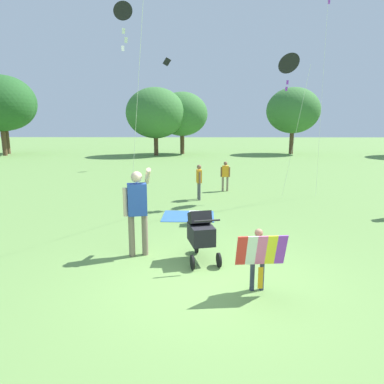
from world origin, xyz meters
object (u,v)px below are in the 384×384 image
(kite_adult_black, at_px, (123,15))
(picnic_blanket, at_px, (188,216))
(child_with_butterfly_kite, at_px, (259,254))
(person_adult_flyer, at_px, (137,206))
(person_red_shirt, at_px, (199,179))
(stroller, at_px, (201,231))
(person_sitting_far, at_px, (225,174))
(kite_orange_delta, at_px, (289,64))
(cooler_box, at_px, (198,218))

(kite_adult_black, xyz_separation_m, picnic_blanket, (1.67, 0.21, -5.44))
(kite_adult_black, bearing_deg, child_with_butterfly_kite, -55.95)
(picnic_blanket, bearing_deg, child_with_butterfly_kite, -74.39)
(person_adult_flyer, relative_size, person_red_shirt, 1.47)
(stroller, xyz_separation_m, picnic_blanket, (-0.35, 3.28, -0.60))
(child_with_butterfly_kite, height_order, person_red_shirt, person_red_shirt)
(person_adult_flyer, xyz_separation_m, kite_adult_black, (-0.73, 2.83, 4.39))
(person_sitting_far, bearing_deg, person_adult_flyer, -108.50)
(child_with_butterfly_kite, height_order, kite_orange_delta, kite_orange_delta)
(kite_adult_black, bearing_deg, stroller, -56.71)
(person_adult_flyer, bearing_deg, cooler_box, 61.20)
(kite_adult_black, relative_size, picnic_blanket, 3.85)
(child_with_butterfly_kite, distance_m, kite_adult_black, 7.12)
(stroller, bearing_deg, person_red_shirt, 90.38)
(cooler_box, bearing_deg, child_with_butterfly_kite, -75.08)
(picnic_blanket, bearing_deg, kite_adult_black, -172.98)
(stroller, height_order, picnic_blanket, stroller)
(child_with_butterfly_kite, relative_size, person_sitting_far, 0.88)
(stroller, height_order, kite_orange_delta, kite_orange_delta)
(child_with_butterfly_kite, xyz_separation_m, person_sitting_far, (0.09, 8.43, 0.06))
(picnic_blanket, bearing_deg, stroller, -83.91)
(person_red_shirt, distance_m, picnic_blanket, 2.42)
(picnic_blanket, xyz_separation_m, cooler_box, (0.28, -0.82, 0.17))
(kite_adult_black, xyz_separation_m, person_sitting_far, (3.04, 4.07, -4.74))
(stroller, distance_m, person_red_shirt, 5.56)
(picnic_blanket, bearing_deg, person_red_shirt, 82.18)
(cooler_box, bearing_deg, kite_adult_black, 162.59)
(person_adult_flyer, height_order, kite_orange_delta, kite_orange_delta)
(person_adult_flyer, relative_size, cooler_box, 4.11)
(person_adult_flyer, height_order, kite_adult_black, kite_adult_black)
(kite_orange_delta, bearing_deg, person_sitting_far, 149.37)
(cooler_box, bearing_deg, person_sitting_far, 76.90)
(person_sitting_far, xyz_separation_m, cooler_box, (-1.09, -4.68, -0.53))
(stroller, xyz_separation_m, kite_adult_black, (-2.02, 3.08, 4.84))
(person_red_shirt, relative_size, cooler_box, 2.81)
(child_with_butterfly_kite, distance_m, picnic_blanket, 4.78)
(kite_adult_black, distance_m, picnic_blanket, 5.70)
(kite_orange_delta, height_order, picnic_blanket, kite_orange_delta)
(person_red_shirt, distance_m, cooler_box, 3.15)
(child_with_butterfly_kite, bearing_deg, person_sitting_far, 89.39)
(kite_orange_delta, height_order, person_sitting_far, kite_orange_delta)
(stroller, bearing_deg, person_sitting_far, 81.92)
(child_with_butterfly_kite, distance_m, person_sitting_far, 8.43)
(person_adult_flyer, bearing_deg, stroller, -10.87)
(kite_adult_black, bearing_deg, person_adult_flyer, -75.57)
(stroller, distance_m, cooler_box, 2.51)
(person_adult_flyer, distance_m, stroller, 1.39)
(picnic_blanket, bearing_deg, cooler_box, -71.30)
(person_sitting_far, bearing_deg, kite_orange_delta, -30.63)
(stroller, height_order, person_sitting_far, person_sitting_far)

